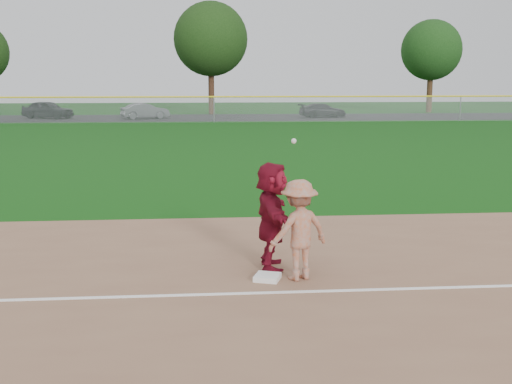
{
  "coord_description": "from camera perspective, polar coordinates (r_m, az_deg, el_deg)",
  "views": [
    {
      "loc": [
        -1.06,
        -10.84,
        3.53
      ],
      "look_at": [
        0.0,
        1.5,
        1.3
      ],
      "focal_mm": 45.0,
      "sensor_mm": 36.0,
      "label": 1
    }
  ],
  "objects": [
    {
      "name": "tree_3",
      "position": [
        67.74,
        15.33,
        12.06
      ],
      "size": [
        6.0,
        6.0,
        9.19
      ],
      "color": "#3D2716",
      "rests_on": "ground"
    },
    {
      "name": "tree_2",
      "position": [
        62.45,
        -4.05,
        13.41
      ],
      "size": [
        7.0,
        7.0,
        10.58
      ],
      "color": "#382014",
      "rests_on": "ground"
    },
    {
      "name": "car_left",
      "position": [
        58.43,
        -18.03,
        6.99
      ],
      "size": [
        4.79,
        3.33,
        1.51
      ],
      "primitive_type": "imported",
      "rotation": [
        0.0,
        0.0,
        1.19
      ],
      "color": "black",
      "rests_on": "parking_asphalt"
    },
    {
      "name": "first_base_play",
      "position": [
        11.19,
        3.83,
        -3.38
      ],
      "size": [
        1.31,
        1.07,
        2.48
      ],
      "color": "#969698",
      "rests_on": "infield_dirt"
    },
    {
      "name": "ground",
      "position": [
        11.45,
        0.65,
        -7.75
      ],
      "size": [
        160.0,
        160.0,
        0.0
      ],
      "primitive_type": "plane",
      "color": "#0F460D",
      "rests_on": "ground"
    },
    {
      "name": "parking_asphalt",
      "position": [
        56.96,
        -3.87,
        6.62
      ],
      "size": [
        120.0,
        10.0,
        0.01
      ],
      "primitive_type": "cube",
      "color": "black",
      "rests_on": "ground"
    },
    {
      "name": "car_right",
      "position": [
        57.32,
        5.95,
        7.23
      ],
      "size": [
        4.41,
        2.31,
        1.22
      ],
      "primitive_type": "imported",
      "rotation": [
        0.0,
        0.0,
        1.72
      ],
      "color": "black",
      "rests_on": "parking_asphalt"
    },
    {
      "name": "outfield_fence",
      "position": [
        50.88,
        -3.76,
        8.4
      ],
      "size": [
        110.0,
        0.12,
        110.0
      ],
      "color": "#999EA0",
      "rests_on": "ground"
    },
    {
      "name": "base_runner",
      "position": [
        11.81,
        1.42,
        -2.1
      ],
      "size": [
        0.69,
        1.87,
        1.99
      ],
      "primitive_type": "imported",
      "rotation": [
        0.0,
        0.0,
        1.51
      ],
      "color": "maroon",
      "rests_on": "infield_dirt"
    },
    {
      "name": "first_base",
      "position": [
        11.33,
        1.02,
        -7.58
      ],
      "size": [
        0.54,
        0.54,
        0.09
      ],
      "primitive_type": "cube",
      "rotation": [
        0.0,
        0.0,
        -0.34
      ],
      "color": "white",
      "rests_on": "infield_dirt"
    },
    {
      "name": "car_mid",
      "position": [
        55.98,
        -9.84,
        7.12
      ],
      "size": [
        4.27,
        2.66,
        1.33
      ],
      "primitive_type": "imported",
      "rotation": [
        0.0,
        0.0,
        1.91
      ],
      "color": "#4F5256",
      "rests_on": "parking_asphalt"
    },
    {
      "name": "foul_line",
      "position": [
        10.69,
        1.07,
        -8.94
      ],
      "size": [
        60.0,
        0.1,
        0.01
      ],
      "primitive_type": "cube",
      "color": "white",
      "rests_on": "infield_dirt"
    }
  ]
}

